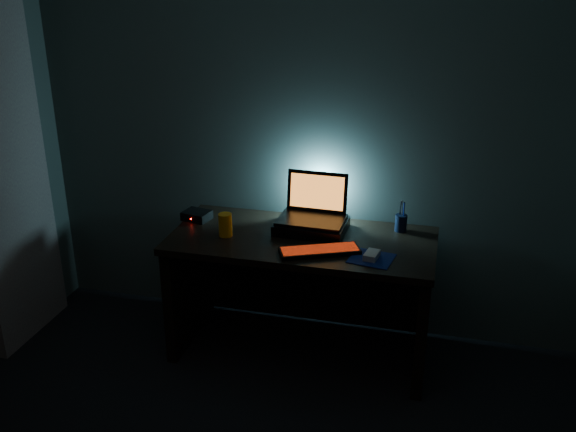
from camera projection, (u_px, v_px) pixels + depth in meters
The scene contains 11 objects.
room at pixel (186, 295), 1.99m from camera, with size 3.50×4.00×2.50m.
desk at pixel (304, 274), 3.78m from camera, with size 1.50×0.70×0.75m.
curtain at pixel (6, 158), 3.69m from camera, with size 0.06×0.65×2.30m, color #B2A98E.
riser at pixel (311, 226), 3.71m from camera, with size 0.40×0.30×0.06m, color black.
laptop at pixel (314, 208), 3.73m from camera, with size 0.39×0.30×0.26m.
keyboard at pixel (320, 251), 3.44m from camera, with size 0.45×0.30×0.03m.
mousepad at pixel (372, 258), 3.38m from camera, with size 0.22×0.20×0.00m, color navy.
mouse at pixel (372, 255), 3.37m from camera, with size 0.07×0.11×0.03m, color #9F9EA4.
pen_cup at pixel (401, 223), 3.71m from camera, with size 0.07×0.07×0.10m, color black.
juice_glass at pixel (225, 225), 3.64m from camera, with size 0.08×0.08×0.13m, color orange.
router at pixel (197, 215), 3.88m from camera, with size 0.18×0.15×0.05m.
Camera 1 is at (0.74, -1.62, 2.22)m, focal length 40.00 mm.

